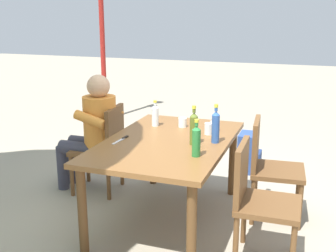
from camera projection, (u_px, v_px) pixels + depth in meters
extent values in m
plane|color=gray|center=(168.00, 219.00, 3.68)|extent=(24.00, 24.00, 0.00)
cube|color=brown|center=(168.00, 142.00, 3.50)|extent=(1.57, 0.99, 0.04)
cylinder|color=brown|center=(192.00, 229.00, 2.82)|extent=(0.07, 0.07, 0.68)
cylinder|color=brown|center=(232.00, 161.00, 4.10)|extent=(0.07, 0.07, 0.68)
cylinder|color=brown|center=(82.00, 211.00, 3.08)|extent=(0.07, 0.07, 0.68)
cylinder|color=brown|center=(153.00, 152.00, 4.37)|extent=(0.07, 0.07, 0.68)
cube|color=brown|center=(97.00, 150.00, 4.17)|extent=(0.48, 0.48, 0.04)
cube|color=brown|center=(115.00, 128.00, 4.07)|extent=(0.42, 0.08, 0.42)
cylinder|color=brown|center=(88.00, 163.00, 4.45)|extent=(0.04, 0.04, 0.41)
cylinder|color=brown|center=(72.00, 176.00, 4.10)|extent=(0.04, 0.04, 0.41)
cylinder|color=brown|center=(122.00, 166.00, 4.37)|extent=(0.04, 0.04, 0.41)
cylinder|color=brown|center=(108.00, 179.00, 4.01)|extent=(0.04, 0.04, 0.41)
cube|color=brown|center=(268.00, 205.00, 2.97)|extent=(0.45, 0.45, 0.04)
cube|color=brown|center=(242.00, 172.00, 2.97)|extent=(0.42, 0.05, 0.42)
cylinder|color=brown|center=(293.00, 252.00, 2.79)|extent=(0.04, 0.04, 0.41)
cylinder|color=brown|center=(295.00, 226.00, 3.14)|extent=(0.04, 0.04, 0.41)
cylinder|color=brown|center=(236.00, 243.00, 2.91)|extent=(0.04, 0.04, 0.41)
cylinder|color=brown|center=(244.00, 218.00, 3.26)|extent=(0.04, 0.04, 0.41)
cube|color=brown|center=(278.00, 171.00, 3.61)|extent=(0.47, 0.47, 0.04)
cube|color=brown|center=(256.00, 144.00, 3.60)|extent=(0.42, 0.07, 0.42)
cylinder|color=brown|center=(300.00, 207.00, 3.44)|extent=(0.04, 0.04, 0.41)
cylinder|color=brown|center=(298.00, 189.00, 3.80)|extent=(0.04, 0.04, 0.41)
cylinder|color=brown|center=(253.00, 202.00, 3.54)|extent=(0.04, 0.04, 0.41)
cylinder|color=brown|center=(255.00, 185.00, 3.89)|extent=(0.04, 0.04, 0.41)
cylinder|color=orange|center=(100.00, 123.00, 4.08)|extent=(0.32, 0.32, 0.52)
sphere|color=tan|center=(98.00, 86.00, 3.99)|extent=(0.22, 0.22, 0.22)
cylinder|color=#383847|center=(88.00, 144.00, 4.30)|extent=(0.14, 0.40, 0.14)
cylinder|color=#383847|center=(72.00, 162.00, 4.42)|extent=(0.11, 0.11, 0.45)
cylinder|color=orange|center=(109.00, 111.00, 4.24)|extent=(0.09, 0.31, 0.16)
cylinder|color=#383847|center=(79.00, 149.00, 4.14)|extent=(0.14, 0.40, 0.14)
cylinder|color=#383847|center=(63.00, 168.00, 4.26)|extent=(0.11, 0.11, 0.45)
cylinder|color=orange|center=(90.00, 119.00, 3.89)|extent=(0.09, 0.31, 0.16)
cylinder|color=white|center=(155.00, 117.00, 3.90)|extent=(0.06, 0.06, 0.17)
cone|color=white|center=(155.00, 106.00, 3.88)|extent=(0.06, 0.06, 0.02)
cylinder|color=white|center=(155.00, 104.00, 3.87)|extent=(0.03, 0.03, 0.02)
cylinder|color=yellow|center=(155.00, 101.00, 3.86)|extent=(0.03, 0.03, 0.02)
cylinder|color=#2D56A3|center=(216.00, 129.00, 3.39)|extent=(0.06, 0.06, 0.23)
cone|color=#2D56A3|center=(216.00, 113.00, 3.36)|extent=(0.06, 0.06, 0.03)
cylinder|color=#2D56A3|center=(216.00, 109.00, 3.35)|extent=(0.03, 0.03, 0.03)
cylinder|color=yellow|center=(216.00, 106.00, 3.34)|extent=(0.03, 0.03, 0.03)
cylinder|color=#566623|center=(194.00, 131.00, 3.35)|extent=(0.06, 0.06, 0.23)
cone|color=#566623|center=(194.00, 115.00, 3.31)|extent=(0.06, 0.06, 0.03)
cylinder|color=#566623|center=(194.00, 111.00, 3.30)|extent=(0.03, 0.03, 0.03)
cylinder|color=yellow|center=(194.00, 107.00, 3.30)|extent=(0.03, 0.03, 0.03)
cylinder|color=#287A38|center=(196.00, 143.00, 3.07)|extent=(0.06, 0.06, 0.20)
cone|color=#287A38|center=(197.00, 128.00, 3.04)|extent=(0.06, 0.06, 0.03)
cylinder|color=#287A38|center=(197.00, 124.00, 3.03)|extent=(0.03, 0.03, 0.03)
cylinder|color=yellow|center=(197.00, 121.00, 3.03)|extent=(0.03, 0.03, 0.02)
cylinder|color=#B2B7BC|center=(214.00, 126.00, 3.75)|extent=(0.07, 0.07, 0.09)
cylinder|color=silver|center=(209.00, 129.00, 3.64)|extent=(0.07, 0.07, 0.10)
cylinder|color=white|center=(182.00, 122.00, 3.88)|extent=(0.08, 0.08, 0.09)
cube|color=silver|center=(118.00, 141.00, 3.45)|extent=(0.18, 0.04, 0.01)
cube|color=black|center=(125.00, 137.00, 3.55)|extent=(0.08, 0.03, 0.01)
cube|color=#2D4784|center=(247.00, 152.00, 4.75)|extent=(0.30, 0.18, 0.44)
cube|color=navy|center=(258.00, 160.00, 4.73)|extent=(0.21, 0.06, 0.19)
cylinder|color=maroon|center=(102.00, 30.00, 6.70)|extent=(0.08, 0.08, 2.96)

